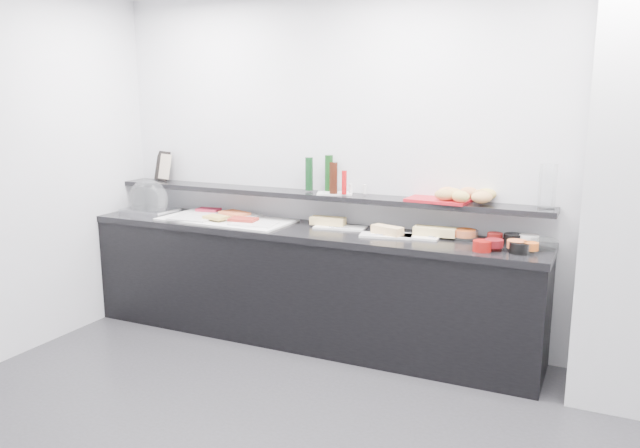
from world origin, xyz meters
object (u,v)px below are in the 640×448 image
at_px(cloche_base, 150,211).
at_px(condiment_tray, 335,193).
at_px(bread_tray, 439,200).
at_px(framed_print, 162,166).
at_px(carafe, 547,187).
at_px(sandwich_plate_mid, 386,236).

relative_size(cloche_base, condiment_tray, 1.64).
bearing_deg(bread_tray, framed_print, -176.86).
bearing_deg(carafe, cloche_base, -176.49).
relative_size(sandwich_plate_mid, framed_print, 1.43).
relative_size(condiment_tray, carafe, 0.90).
height_order(sandwich_plate_mid, framed_print, framed_print).
distance_m(cloche_base, sandwich_plate_mid, 2.15).
bearing_deg(sandwich_plate_mid, cloche_base, 167.68).
relative_size(cloche_base, carafe, 1.48).
distance_m(cloche_base, bread_tray, 2.49).
height_order(sandwich_plate_mid, condiment_tray, condiment_tray).
distance_m(sandwich_plate_mid, carafe, 1.14).
xyz_separation_m(sandwich_plate_mid, framed_print, (-2.20, 0.27, 0.37)).
relative_size(sandwich_plate_mid, bread_tray, 0.85).
bearing_deg(cloche_base, condiment_tray, 9.35).
height_order(cloche_base, condiment_tray, condiment_tray).
bearing_deg(framed_print, bread_tray, 21.93).
height_order(framed_print, carafe, carafe).
relative_size(sandwich_plate_mid, carafe, 1.24).
bearing_deg(carafe, bread_tray, 179.27).
distance_m(framed_print, carafe, 3.25).
height_order(sandwich_plate_mid, carafe, carafe).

